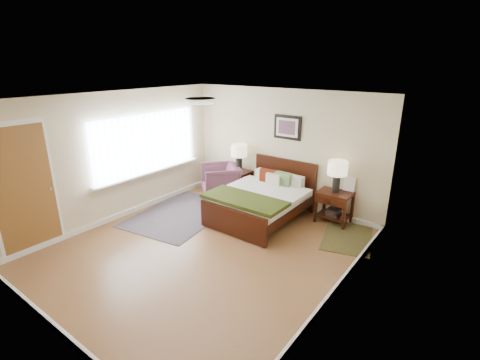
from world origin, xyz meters
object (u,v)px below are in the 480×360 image
at_px(bed, 262,196).
at_px(nightstand_right, 334,204).
at_px(nightstand_left, 238,176).
at_px(lamp_right, 337,170).
at_px(rug_persian, 181,214).
at_px(armchair, 221,181).
at_px(lamp_left, 239,153).

xyz_separation_m(bed, nightstand_right, (1.22, 0.70, -0.09)).
bearing_deg(nightstand_left, bed, -32.08).
distance_m(lamp_right, rug_persian, 3.26).
relative_size(nightstand_right, armchair, 0.75).
relative_size(lamp_right, rug_persian, 0.27).
height_order(bed, nightstand_right, bed).
relative_size(bed, armchair, 2.26).
bearing_deg(lamp_left, bed, -32.87).
height_order(bed, armchair, bed).
distance_m(lamp_right, armchair, 2.76).
bearing_deg(nightstand_left, lamp_right, 0.53).
xyz_separation_m(lamp_left, rug_persian, (-0.35, -1.53, -1.05)).
relative_size(armchair, rug_persian, 0.38).
bearing_deg(lamp_left, lamp_right, 0.00).
bearing_deg(lamp_right, bed, -149.89).
relative_size(nightstand_left, rug_persian, 0.28).
xyz_separation_m(bed, rug_persian, (-1.45, -0.82, -0.47)).
relative_size(nightstand_left, lamp_right, 1.02).
bearing_deg(rug_persian, bed, 20.76).
relative_size(lamp_left, rug_persian, 0.27).
distance_m(nightstand_right, lamp_left, 2.42).
relative_size(nightstand_left, armchair, 0.74).
xyz_separation_m(nightstand_right, lamp_right, (-0.00, 0.01, 0.68)).
xyz_separation_m(lamp_right, armchair, (-2.66, -0.27, -0.68)).
xyz_separation_m(nightstand_left, rug_persian, (-0.35, -1.51, -0.49)).
bearing_deg(lamp_right, nightstand_left, -179.47).
relative_size(nightstand_left, lamp_left, 1.02).
height_order(bed, lamp_left, lamp_left).
bearing_deg(nightstand_left, armchair, -143.46).
bearing_deg(bed, lamp_right, 30.11).
relative_size(nightstand_left, nightstand_right, 0.98).
distance_m(bed, lamp_left, 1.43).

